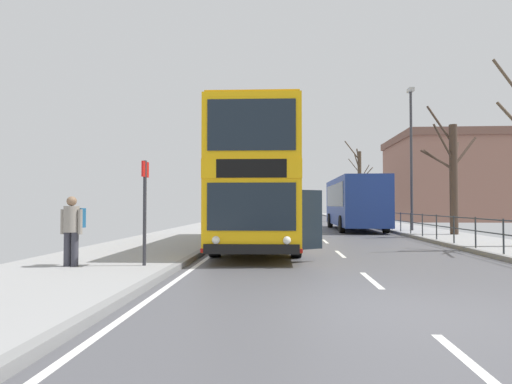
{
  "coord_description": "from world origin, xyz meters",
  "views": [
    {
      "loc": [
        -1.8,
        -6.55,
        1.52
      ],
      "look_at": [
        -2.74,
        9.22,
        1.99
      ],
      "focal_mm": 31.05,
      "sensor_mm": 36.0,
      "label": 1
    }
  ],
  "objects_px": {
    "background_bus_far_lane": "(355,202)",
    "street_lamp_far_side": "(411,148)",
    "background_building_00": "(442,178)",
    "bus_stop_sign_near": "(145,200)",
    "double_decker_bus_main": "(259,183)",
    "pedestrian_with_backpack": "(72,226)",
    "bare_tree_far_02": "(359,183)",
    "bare_tree_far_01": "(453,175)"
  },
  "relations": [
    {
      "from": "bus_stop_sign_near",
      "to": "bare_tree_far_01",
      "type": "bearing_deg",
      "value": 45.63
    },
    {
      "from": "double_decker_bus_main",
      "to": "background_building_00",
      "type": "bearing_deg",
      "value": 60.04
    },
    {
      "from": "bare_tree_far_01",
      "to": "double_decker_bus_main",
      "type": "bearing_deg",
      "value": -148.13
    },
    {
      "from": "bare_tree_far_02",
      "to": "background_building_00",
      "type": "xyz_separation_m",
      "value": [
        8.78,
        3.33,
        0.62
      ]
    },
    {
      "from": "street_lamp_far_side",
      "to": "double_decker_bus_main",
      "type": "bearing_deg",
      "value": -132.14
    },
    {
      "from": "background_bus_far_lane",
      "to": "bare_tree_far_02",
      "type": "relative_size",
      "value": 1.28
    },
    {
      "from": "pedestrian_with_backpack",
      "to": "bus_stop_sign_near",
      "type": "height_order",
      "value": "bus_stop_sign_near"
    },
    {
      "from": "bare_tree_far_01",
      "to": "pedestrian_with_backpack",
      "type": "bearing_deg",
      "value": -137.69
    },
    {
      "from": "pedestrian_with_backpack",
      "to": "bare_tree_far_01",
      "type": "relative_size",
      "value": 0.25
    },
    {
      "from": "bus_stop_sign_near",
      "to": "street_lamp_far_side",
      "type": "bearing_deg",
      "value": 55.14
    },
    {
      "from": "bare_tree_far_02",
      "to": "bus_stop_sign_near",
      "type": "bearing_deg",
      "value": -108.06
    },
    {
      "from": "pedestrian_with_backpack",
      "to": "bare_tree_far_01",
      "type": "distance_m",
      "value": 17.56
    },
    {
      "from": "double_decker_bus_main",
      "to": "background_building_00",
      "type": "distance_m",
      "value": 33.81
    },
    {
      "from": "street_lamp_far_side",
      "to": "bare_tree_far_02",
      "type": "relative_size",
      "value": 1.05
    },
    {
      "from": "double_decker_bus_main",
      "to": "pedestrian_with_backpack",
      "type": "bearing_deg",
      "value": -122.53
    },
    {
      "from": "bare_tree_far_01",
      "to": "bare_tree_far_02",
      "type": "height_order",
      "value": "bare_tree_far_02"
    },
    {
      "from": "background_bus_far_lane",
      "to": "double_decker_bus_main",
      "type": "bearing_deg",
      "value": -114.5
    },
    {
      "from": "double_decker_bus_main",
      "to": "pedestrian_with_backpack",
      "type": "height_order",
      "value": "double_decker_bus_main"
    },
    {
      "from": "pedestrian_with_backpack",
      "to": "street_lamp_far_side",
      "type": "relative_size",
      "value": 0.2
    },
    {
      "from": "double_decker_bus_main",
      "to": "bare_tree_far_01",
      "type": "xyz_separation_m",
      "value": [
        8.97,
        5.58,
        0.67
      ]
    },
    {
      "from": "pedestrian_with_backpack",
      "to": "bare_tree_far_02",
      "type": "height_order",
      "value": "bare_tree_far_02"
    },
    {
      "from": "bare_tree_far_02",
      "to": "background_building_00",
      "type": "distance_m",
      "value": 9.41
    },
    {
      "from": "pedestrian_with_backpack",
      "to": "double_decker_bus_main",
      "type": "bearing_deg",
      "value": 57.47
    },
    {
      "from": "street_lamp_far_side",
      "to": "bare_tree_far_02",
      "type": "bearing_deg",
      "value": 89.63
    },
    {
      "from": "bus_stop_sign_near",
      "to": "bare_tree_far_02",
      "type": "height_order",
      "value": "bare_tree_far_02"
    },
    {
      "from": "background_building_00",
      "to": "bare_tree_far_02",
      "type": "bearing_deg",
      "value": -159.23
    },
    {
      "from": "background_bus_far_lane",
      "to": "pedestrian_with_backpack",
      "type": "relative_size",
      "value": 6.04
    },
    {
      "from": "bare_tree_far_02",
      "to": "pedestrian_with_backpack",
      "type": "bearing_deg",
      "value": -110.52
    },
    {
      "from": "background_bus_far_lane",
      "to": "bus_stop_sign_near",
      "type": "xyz_separation_m",
      "value": [
        -7.64,
        -17.62,
        -0.08
      ]
    },
    {
      "from": "bus_stop_sign_near",
      "to": "double_decker_bus_main",
      "type": "bearing_deg",
      "value": 68.71
    },
    {
      "from": "double_decker_bus_main",
      "to": "bus_stop_sign_near",
      "type": "distance_m",
      "value": 6.44
    },
    {
      "from": "bus_stop_sign_near",
      "to": "background_building_00",
      "type": "height_order",
      "value": "background_building_00"
    },
    {
      "from": "double_decker_bus_main",
      "to": "street_lamp_far_side",
      "type": "relative_size",
      "value": 1.35
    },
    {
      "from": "background_bus_far_lane",
      "to": "bus_stop_sign_near",
      "type": "relative_size",
      "value": 3.96
    },
    {
      "from": "pedestrian_with_backpack",
      "to": "background_building_00",
      "type": "xyz_separation_m",
      "value": [
        20.79,
        35.42,
        3.18
      ]
    },
    {
      "from": "bare_tree_far_01",
      "to": "bare_tree_far_02",
      "type": "distance_m",
      "value": 20.36
    },
    {
      "from": "pedestrian_with_backpack",
      "to": "street_lamp_far_side",
      "type": "distance_m",
      "value": 19.46
    },
    {
      "from": "background_building_00",
      "to": "bus_stop_sign_near",
      "type": "bearing_deg",
      "value": -118.58
    },
    {
      "from": "background_bus_far_lane",
      "to": "street_lamp_far_side",
      "type": "height_order",
      "value": "street_lamp_far_side"
    },
    {
      "from": "street_lamp_far_side",
      "to": "bare_tree_far_01",
      "type": "relative_size",
      "value": 1.25
    },
    {
      "from": "bare_tree_far_01",
      "to": "background_building_00",
      "type": "distance_m",
      "value": 24.97
    },
    {
      "from": "background_bus_far_lane",
      "to": "bus_stop_sign_near",
      "type": "distance_m",
      "value": 19.2
    }
  ]
}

